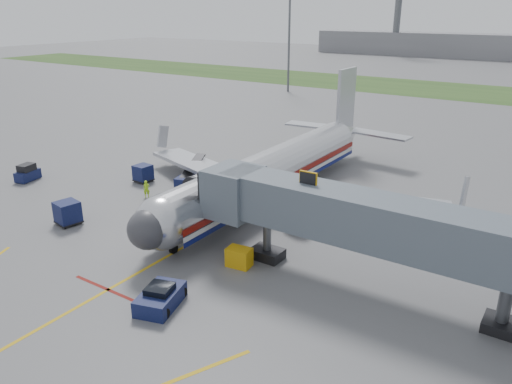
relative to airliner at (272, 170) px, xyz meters
The scene contains 16 objects.
ground 15.48m from the airliner, 90.01° to the right, with size 400.00×400.00×0.00m, color #565659.
grass_strip 74.80m from the airliner, 90.00° to the left, with size 300.00×25.00×0.01m, color #2D4C1E.
apron_markings 22.80m from the airliner, 90.01° to the right, with size 21.52×50.00×0.01m.
airliner is the anchor object (origin of this frame).
jet_bridge 16.54m from the airliner, 38.56° to the right, with size 25.30×4.00×6.90m.
light_mast_left 62.96m from the airliner, 118.72° to the left, with size 2.00×0.44×20.40m.
distant_terminal 155.08m from the airliner, 93.70° to the left, with size 120.00×14.00×8.00m, color slate.
control_tower 155.70m from the airliner, 104.96° to the left, with size 4.00×4.00×30.00m.
pushback_tug 19.28m from the airliner, 77.97° to the right, with size 2.79×3.64×1.34m.
baggage_tug 25.10m from the airliner, 157.70° to the right, with size 1.76×2.64×1.70m.
baggage_cart_a 17.73m from the airliner, 126.67° to the right, with size 2.05×2.05×1.89m.
baggage_cart_b 13.66m from the airliner, 165.94° to the right, with size 1.67×1.67×1.72m.
baggage_cart_c 5.93m from the airliner, 122.54° to the right, with size 1.62×1.62×1.57m.
belt_loader 9.16m from the airliner, behind, with size 2.52×4.98×2.35m.
ground_power_cart 13.39m from the airliner, 67.66° to the right, with size 1.76×1.28×1.31m.
ramp_worker 11.65m from the airliner, 146.82° to the right, with size 0.58×0.38×1.60m, color #A4E71B.
Camera 1 is at (22.56, -21.36, 16.47)m, focal length 35.00 mm.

